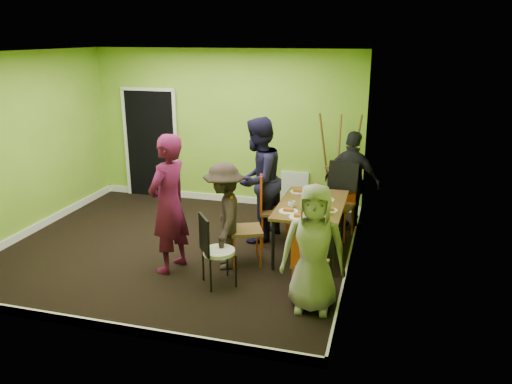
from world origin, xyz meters
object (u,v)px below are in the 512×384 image
Objects in this scene: person_standing at (169,204)px; blue_bottle at (327,206)px; chair_left_far at (269,204)px; orange_bottle at (308,195)px; person_back_end at (352,182)px; dining_table at (312,207)px; person_front_end at (314,249)px; chair_front_end at (308,260)px; chair_bentwood at (214,247)px; easel at (339,166)px; person_left_far at (258,180)px; chair_left_near at (239,223)px; person_left_near at (225,216)px; chair_back_end at (343,184)px; thermos at (316,194)px.

blue_bottle is at bearing 121.44° from person_standing.
chair_left_far is 12.49× the size of orange_bottle.
chair_left_far is 0.68× the size of person_back_end.
dining_table is 1.55m from person_front_end.
blue_bottle is at bearing -60.01° from orange_bottle.
chair_bentwood reaches higher than chair_front_end.
blue_bottle reaches higher than orange_bottle.
chair_front_end is (0.85, -1.53, -0.10)m from chair_left_far.
easel is 8.14× the size of blue_bottle.
orange_bottle is 0.05× the size of person_left_far.
person_back_end is (1.14, 0.82, 0.19)m from chair_left_far.
person_back_end is (1.36, 1.64, 0.22)m from chair_left_near.
chair_left_near is 11.93× the size of orange_bottle.
easel is 1.72m from person_left_far.
person_left_near is (0.67, 0.27, -0.20)m from person_standing.
chair_back_end is 0.19m from person_back_end.
person_standing is 1.14× the size of person_back_end.
chair_left_near is 2.53m from easel.
chair_left_far is 0.73× the size of person_front_end.
orange_bottle is at bearing -100.95° from easel.
person_back_end is at bearing 65.30° from dining_table.
chair_bentwood is at bearing 82.78° from person_standing.
chair_back_end is at bearing 66.00° from person_back_end.
person_back_end is 1.08× the size of person_front_end.
chair_left_far is at bearing 170.87° from thermos.
chair_bentwood is at bearing -127.02° from thermos.
thermos is at bearing 66.38° from dining_table.
person_left_far is (-1.14, 0.69, 0.08)m from blue_bottle.
dining_table is 0.93× the size of person_back_end.
easel is 0.98× the size of person_standing.
orange_bottle is at bearing 78.04° from chair_left_far.
chair_left_near is 0.98m from person_left_far.
person_standing is (-1.71, -1.02, 0.23)m from dining_table.
chair_left_near is at bearing 130.25° from person_standing.
person_back_end is (1.48, 2.32, 0.29)m from chair_bentwood.
chair_front_end is 0.48× the size of person_left_far.
person_back_end is at bearing 80.39° from person_front_end.
person_back_end reaches higher than orange_bottle.
blue_bottle is at bearing 87.90° from chair_bentwood.
person_back_end is at bearing 122.63° from person_left_near.
chair_left_far is 0.95× the size of chair_back_end.
chair_front_end is 0.97× the size of chair_bentwood.
chair_left_near is at bearing 11.64° from person_left_far.
easel is 7.54× the size of thermos.
orange_bottle is 1.37m from person_left_near.
chair_bentwood is at bearing -172.75° from chair_front_end.
blue_bottle is 0.15× the size of person_front_end.
person_standing is 2.05m from person_front_end.
chair_bentwood reaches higher than dining_table.
orange_bottle is at bearing 141.43° from person_standing.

